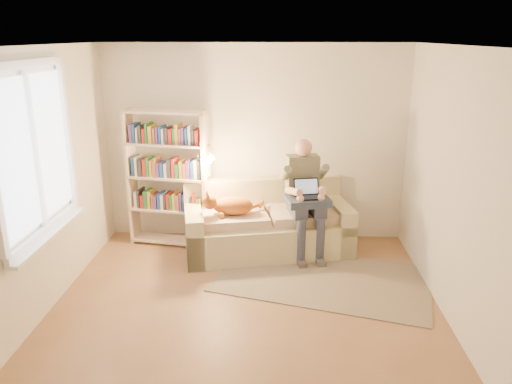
{
  "coord_description": "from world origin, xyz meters",
  "views": [
    {
      "loc": [
        0.32,
        -4.26,
        2.69
      ],
      "look_at": [
        0.07,
        1.0,
        1.02
      ],
      "focal_mm": 35.0,
      "sensor_mm": 36.0,
      "label": 1
    }
  ],
  "objects_px": {
    "laptop": "(307,192)",
    "cat": "(228,205)",
    "sofa": "(267,227)",
    "bookshelf": "(168,172)",
    "person": "(305,191)"
  },
  "relations": [
    {
      "from": "laptop",
      "to": "cat",
      "type": "bearing_deg",
      "value": 171.2
    },
    {
      "from": "sofa",
      "to": "cat",
      "type": "height_order",
      "value": "sofa"
    },
    {
      "from": "cat",
      "to": "laptop",
      "type": "distance_m",
      "value": 0.98
    },
    {
      "from": "bookshelf",
      "to": "person",
      "type": "bearing_deg",
      "value": 2.44
    },
    {
      "from": "person",
      "to": "cat",
      "type": "distance_m",
      "value": 0.97
    },
    {
      "from": "laptop",
      "to": "bookshelf",
      "type": "relative_size",
      "value": 0.2
    },
    {
      "from": "person",
      "to": "laptop",
      "type": "bearing_deg",
      "value": -91.68
    },
    {
      "from": "sofa",
      "to": "person",
      "type": "relative_size",
      "value": 1.52
    },
    {
      "from": "person",
      "to": "laptop",
      "type": "distance_m",
      "value": 0.13
    },
    {
      "from": "sofa",
      "to": "cat",
      "type": "distance_m",
      "value": 0.64
    },
    {
      "from": "person",
      "to": "laptop",
      "type": "xyz_separation_m",
      "value": [
        0.02,
        -0.12,
        0.02
      ]
    },
    {
      "from": "cat",
      "to": "laptop",
      "type": "height_order",
      "value": "laptop"
    },
    {
      "from": "sofa",
      "to": "cat",
      "type": "xyz_separation_m",
      "value": [
        -0.47,
        -0.24,
        0.36
      ]
    },
    {
      "from": "bookshelf",
      "to": "cat",
      "type": "bearing_deg",
      "value": -16.32
    },
    {
      "from": "person",
      "to": "cat",
      "type": "bearing_deg",
      "value": 178.64
    }
  ]
}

